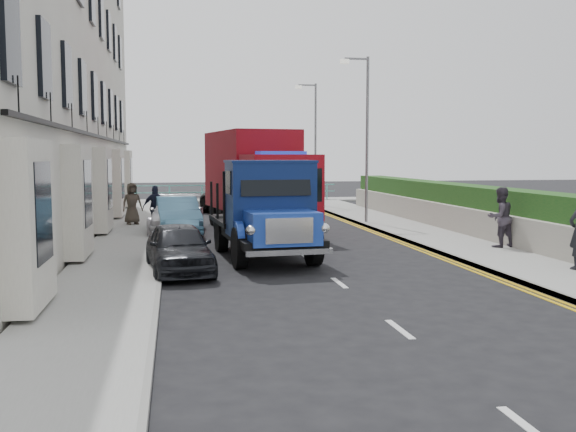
% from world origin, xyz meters
% --- Properties ---
extents(ground, '(120.00, 120.00, 0.00)m').
position_xyz_m(ground, '(0.00, 0.00, 0.00)').
color(ground, black).
rests_on(ground, ground).
extents(pavement_west, '(2.40, 38.00, 0.12)m').
position_xyz_m(pavement_west, '(-5.20, 9.00, 0.06)').
color(pavement_west, gray).
rests_on(pavement_west, ground).
extents(pavement_east, '(2.60, 38.00, 0.12)m').
position_xyz_m(pavement_east, '(5.30, 9.00, 0.06)').
color(pavement_east, gray).
rests_on(pavement_east, ground).
extents(promenade, '(30.00, 2.50, 0.12)m').
position_xyz_m(promenade, '(0.00, 29.00, 0.06)').
color(promenade, gray).
rests_on(promenade, ground).
extents(sea_plane, '(120.00, 120.00, 0.00)m').
position_xyz_m(sea_plane, '(0.00, 60.00, 0.00)').
color(sea_plane, slate).
rests_on(sea_plane, ground).
extents(terrace_west, '(6.31, 30.20, 14.25)m').
position_xyz_m(terrace_west, '(-9.47, 13.00, 7.17)').
color(terrace_west, silver).
rests_on(terrace_west, ground).
extents(garden_east, '(1.45, 28.00, 1.75)m').
position_xyz_m(garden_east, '(7.21, 9.00, 0.90)').
color(garden_east, '#B2AD9E').
rests_on(garden_east, ground).
extents(seafront_railing, '(13.00, 0.08, 1.11)m').
position_xyz_m(seafront_railing, '(0.00, 28.20, 0.58)').
color(seafront_railing, '#59B2A5').
rests_on(seafront_railing, ground).
extents(lamp_mid, '(1.23, 0.18, 7.00)m').
position_xyz_m(lamp_mid, '(4.18, 14.00, 4.00)').
color(lamp_mid, slate).
rests_on(lamp_mid, ground).
extents(lamp_far, '(1.23, 0.18, 7.00)m').
position_xyz_m(lamp_far, '(4.18, 24.00, 4.00)').
color(lamp_far, slate).
rests_on(lamp_far, ground).
extents(bedford_lorry, '(2.71, 5.94, 2.74)m').
position_xyz_m(bedford_lorry, '(-1.15, 5.30, 1.26)').
color(bedford_lorry, black).
rests_on(bedford_lorry, ground).
extents(red_lorry, '(3.66, 7.68, 3.87)m').
position_xyz_m(red_lorry, '(-0.57, 12.54, 2.06)').
color(red_lorry, black).
rests_on(red_lorry, ground).
extents(parked_car_front, '(1.88, 3.82, 1.25)m').
position_xyz_m(parked_car_front, '(-3.60, 3.99, 0.63)').
color(parked_car_front, black).
rests_on(parked_car_front, ground).
extents(parked_car_mid, '(1.81, 4.31, 1.39)m').
position_xyz_m(parked_car_mid, '(-3.60, 12.00, 0.69)').
color(parked_car_mid, '#5592B7').
rests_on(parked_car_mid, ground).
extents(parked_car_rear, '(2.23, 4.91, 1.40)m').
position_xyz_m(parked_car_rear, '(-3.60, 12.41, 0.70)').
color(parked_car_rear, silver).
rests_on(parked_car_rear, ground).
extents(seafront_car_left, '(4.16, 5.53, 1.40)m').
position_xyz_m(seafront_car_left, '(-0.50, 22.28, 0.70)').
color(seafront_car_left, black).
rests_on(seafront_car_left, ground).
extents(seafront_car_right, '(2.23, 4.57, 1.50)m').
position_xyz_m(seafront_car_right, '(2.56, 22.09, 0.75)').
color(seafront_car_right, silver).
rests_on(seafront_car_right, ground).
extents(pedestrian_east_far, '(1.04, 0.90, 1.84)m').
position_xyz_m(pedestrian_east_far, '(6.10, 6.02, 1.04)').
color(pedestrian_east_far, '#3B333F').
rests_on(pedestrian_east_far, pavement_east).
extents(pedestrian_west_near, '(1.00, 0.46, 1.66)m').
position_xyz_m(pedestrian_west_near, '(-4.40, 12.82, 0.95)').
color(pedestrian_west_near, '#1D2034').
rests_on(pedestrian_west_near, pavement_west).
extents(pedestrian_west_far, '(0.97, 0.80, 1.70)m').
position_xyz_m(pedestrian_west_far, '(-5.39, 14.72, 0.97)').
color(pedestrian_west_far, '#3C342B').
rests_on(pedestrian_west_far, pavement_west).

